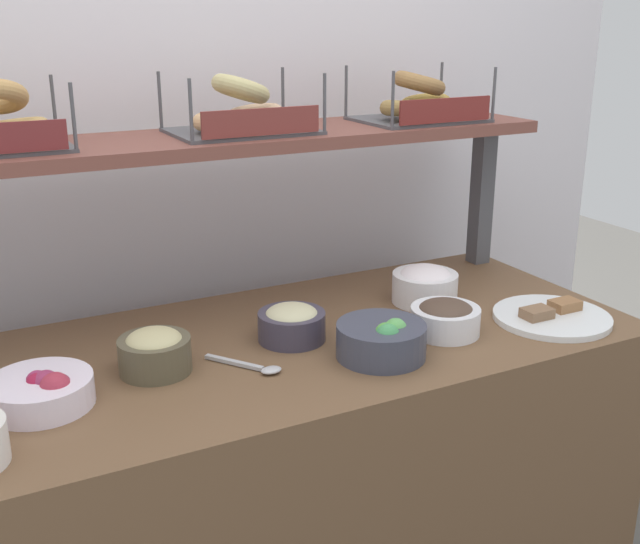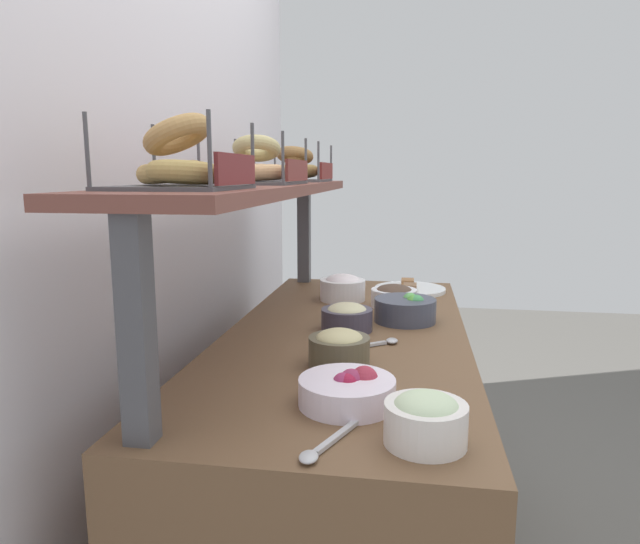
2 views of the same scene
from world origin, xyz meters
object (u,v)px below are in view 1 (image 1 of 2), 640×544
object	(u,v)px
bowl_beet_salad	(42,391)
bowl_tuna_salad	(292,323)
serving_plate_white	(552,316)
bagel_basket_everything	(419,103)
serving_spoon_near_plate	(254,367)
bagel_basket_plain	(241,114)
bowl_veggie_mix	(382,340)
bowl_chocolate_spread	(445,317)
bowl_hummus	(155,351)
bowl_cream_cheese	(425,284)

from	to	relation	value
bowl_beet_salad	bowl_tuna_salad	xyz separation A→B (m)	(0.55, 0.07, 0.01)
serving_plate_white	bagel_basket_everything	distance (m)	0.65
serving_spoon_near_plate	bagel_basket_everything	bearing A→B (deg)	29.71
bowl_beet_salad	serving_plate_white	distance (m)	1.16
bowl_tuna_salad	bagel_basket_plain	world-z (taller)	bagel_basket_plain
bowl_beet_salad	serving_spoon_near_plate	xyz separation A→B (m)	(0.41, -0.04, -0.02)
serving_spoon_near_plate	bowl_beet_salad	bearing A→B (deg)	174.65
serving_plate_white	bagel_basket_everything	size ratio (longest dim) A/B	0.88
bowl_tuna_salad	bowl_veggie_mix	world-z (taller)	bowl_veggie_mix
bagel_basket_plain	bowl_tuna_salad	bearing A→B (deg)	-89.89
bowl_chocolate_spread	bowl_hummus	world-z (taller)	bowl_hummus
bowl_veggie_mix	bagel_basket_plain	size ratio (longest dim) A/B	0.58
bowl_chocolate_spread	bowl_hummus	size ratio (longest dim) A/B	1.07
bowl_beet_salad	bowl_hummus	xyz separation A→B (m)	(0.23, 0.05, 0.01)
bowl_hummus	serving_plate_white	bearing A→B (deg)	-10.03
serving_plate_white	bowl_hummus	bearing A→B (deg)	169.97
bowl_chocolate_spread	bagel_basket_everything	distance (m)	0.60
bowl_beet_salad	bagel_basket_everything	distance (m)	1.18
bagel_basket_plain	bagel_basket_everything	size ratio (longest dim) A/B	1.05
bowl_cream_cheese	bowl_tuna_salad	distance (m)	0.41
bowl_hummus	serving_plate_white	size ratio (longest dim) A/B	0.53
bagel_basket_everything	bowl_beet_salad	bearing A→B (deg)	-162.87
bowl_chocolate_spread	bowl_veggie_mix	size ratio (longest dim) A/B	0.83
bowl_hummus	bowl_beet_salad	bearing A→B (deg)	-167.93
serving_plate_white	bowl_beet_salad	bearing A→B (deg)	174.34
bagel_basket_everything	bowl_tuna_salad	bearing A→B (deg)	-152.73
bowl_hummus	bagel_basket_everything	size ratio (longest dim) A/B	0.47
serving_spoon_near_plate	bowl_tuna_salad	bearing A→B (deg)	37.66
serving_spoon_near_plate	bagel_basket_plain	xyz separation A→B (m)	(0.14, 0.37, 0.47)
bowl_cream_cheese	serving_spoon_near_plate	xyz separation A→B (m)	(-0.54, -0.17, -0.04)
bowl_beet_salad	serving_spoon_near_plate	size ratio (longest dim) A/B	1.32
serving_spoon_near_plate	bagel_basket_everything	world-z (taller)	bagel_basket_everything
bowl_chocolate_spread	bowl_veggie_mix	world-z (taller)	bowl_veggie_mix
bowl_cream_cheese	bowl_tuna_salad	xyz separation A→B (m)	(-0.40, -0.06, -0.01)
bowl_beet_salad	bowl_tuna_salad	distance (m)	0.55
serving_plate_white	serving_spoon_near_plate	size ratio (longest dim) A/B	1.87
bowl_veggie_mix	bagel_basket_plain	xyz separation A→B (m)	(-0.13, 0.44, 0.44)
bowl_beet_salad	bowl_tuna_salad	size ratio (longest dim) A/B	1.29
bowl_hummus	serving_spoon_near_plate	world-z (taller)	bowl_hummus
bowl_cream_cheese	serving_spoon_near_plate	bearing A→B (deg)	-162.72
bowl_cream_cheese	bowl_tuna_salad	bearing A→B (deg)	-171.13
bowl_chocolate_spread	bowl_tuna_salad	xyz separation A→B (m)	(-0.33, 0.13, 0.00)
bowl_hummus	bagel_basket_plain	bearing A→B (deg)	41.60
bowl_beet_salad	bowl_hummus	world-z (taller)	bowl_hummus
serving_plate_white	serving_spoon_near_plate	bearing A→B (deg)	174.17
bowl_cream_cheese	serving_spoon_near_plate	distance (m)	0.57
bowl_beet_salad	bowl_veggie_mix	world-z (taller)	bowl_veggie_mix
bowl_hummus	serving_spoon_near_plate	bearing A→B (deg)	-25.62
bowl_chocolate_spread	serving_spoon_near_plate	distance (m)	0.47
bowl_tuna_salad	serving_plate_white	size ratio (longest dim) A/B	0.55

